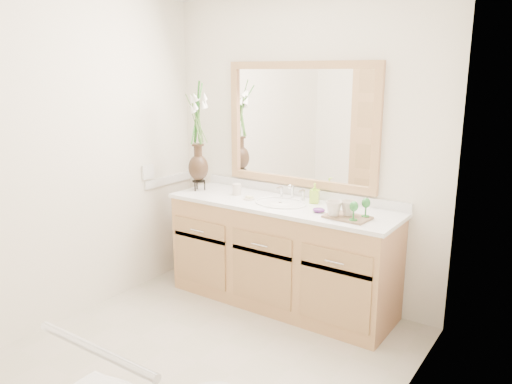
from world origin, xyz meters
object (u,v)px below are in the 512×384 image
Objects in this scene: flower_vase at (197,125)px; soap_bottle at (315,194)px; tumbler at (237,189)px; tray at (347,217)px.

flower_vase is 1.13m from soap_bottle.
tumbler is 0.30× the size of tray.
soap_bottle is (0.65, 0.13, 0.02)m from tumbler.
tray is at bearing -48.64° from soap_bottle.
soap_bottle is at bearing 11.35° from tumbler.
flower_vase reaches higher than tumbler.
flower_vase is 5.91× the size of soap_bottle.
tray is (1.03, -0.11, -0.04)m from tumbler.
flower_vase is 2.71× the size of tray.
flower_vase is at bearing -177.74° from tray.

